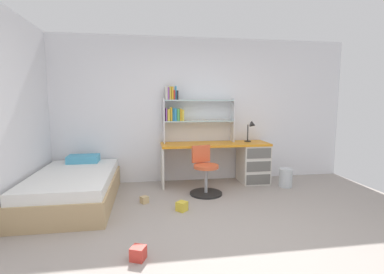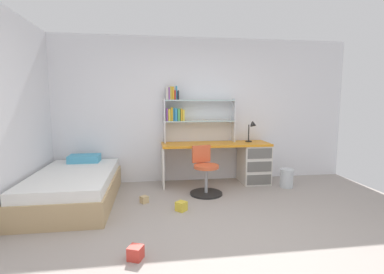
{
  "view_description": "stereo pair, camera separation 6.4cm",
  "coord_description": "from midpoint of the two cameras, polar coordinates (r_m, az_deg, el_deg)",
  "views": [
    {
      "loc": [
        -0.82,
        -2.78,
        1.49
      ],
      "look_at": [
        -0.15,
        1.43,
        0.95
      ],
      "focal_mm": 26.61,
      "sensor_mm": 36.0,
      "label": 1
    },
    {
      "loc": [
        -0.76,
        -2.79,
        1.49
      ],
      "look_at": [
        -0.15,
        1.43,
        0.95
      ],
      "focal_mm": 26.61,
      "sensor_mm": 36.0,
      "label": 2
    }
  ],
  "objects": [
    {
      "name": "bookshelf_hutch",
      "position": [
        5.13,
        -0.52,
        5.27
      ],
      "size": [
        1.29,
        0.22,
        1.01
      ],
      "color": "silver",
      "rests_on": "desk"
    },
    {
      "name": "toy_block_red_2",
      "position": [
        2.95,
        -10.58,
        -21.85
      ],
      "size": [
        0.17,
        0.17,
        0.13
      ],
      "primitive_type": "cube",
      "rotation": [
        0.0,
        0.0,
        2.74
      ],
      "color": "red",
      "rests_on": "ground_plane"
    },
    {
      "name": "desk_lamp",
      "position": [
        5.31,
        12.4,
        1.74
      ],
      "size": [
        0.2,
        0.17,
        0.38
      ],
      "color": "black",
      "rests_on": "desk"
    },
    {
      "name": "waste_bin",
      "position": [
        5.26,
        18.76,
        -7.81
      ],
      "size": [
        0.23,
        0.23,
        0.32
      ],
      "primitive_type": "cylinder",
      "color": "silver",
      "rests_on": "ground_plane"
    },
    {
      "name": "bed_platform",
      "position": [
        4.57,
        -22.11,
        -9.31
      ],
      "size": [
        1.13,
        1.92,
        0.58
      ],
      "color": "tan",
      "rests_on": "ground_plane"
    },
    {
      "name": "desk",
      "position": [
        5.3,
        10.57,
        -4.57
      ],
      "size": [
        1.92,
        0.58,
        0.74
      ],
      "color": "orange",
      "rests_on": "ground_plane"
    },
    {
      "name": "swivel_chair",
      "position": [
        4.61,
        3.09,
        -7.72
      ],
      "size": [
        0.52,
        0.52,
        0.77
      ],
      "color": "black",
      "rests_on": "ground_plane"
    },
    {
      "name": "ground_plane",
      "position": [
        3.26,
        7.25,
        -20.24
      ],
      "size": [
        5.96,
        5.87,
        0.02
      ],
      "primitive_type": "cube",
      "color": "#9E938C"
    },
    {
      "name": "toy_block_natural_0",
      "position": [
        4.34,
        -9.13,
        -12.26
      ],
      "size": [
        0.14,
        0.14,
        0.1
      ],
      "primitive_type": "cube",
      "rotation": [
        0.0,
        0.0,
        2.18
      ],
      "color": "tan",
      "rests_on": "ground_plane"
    },
    {
      "name": "room_shell",
      "position": [
        4.06,
        -14.66,
        4.53
      ],
      "size": [
        5.96,
        5.87,
        2.63
      ],
      "color": "silver",
      "rests_on": "ground_plane"
    },
    {
      "name": "toy_block_yellow_1",
      "position": [
        4.0,
        -1.69,
        -13.7
      ],
      "size": [
        0.18,
        0.18,
        0.13
      ],
      "primitive_type": "cube",
      "rotation": [
        0.0,
        0.0,
        0.79
      ],
      "color": "gold",
      "rests_on": "ground_plane"
    }
  ]
}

